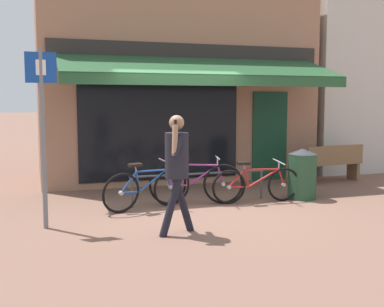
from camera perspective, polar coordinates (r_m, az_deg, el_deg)
name	(u,v)px	position (r m, az deg, el deg)	size (l,w,h in m)	color
ground_plane	(198,210)	(8.41, 0.75, -6.71)	(160.00, 160.00, 0.00)	brown
shop_front	(173,84)	(12.26, -2.26, 8.27)	(6.54, 4.56, 4.66)	#9E7056
neighbour_building	(376,84)	(15.87, 21.01, 7.69)	(6.29, 4.00, 4.81)	beige
bike_rack_rail	(200,179)	(8.90, 0.90, -2.99)	(2.63, 0.04, 0.57)	#47494F
bicycle_blue	(146,188)	(8.40, -5.43, -4.14)	(1.66, 0.66, 0.86)	black
bicycle_purple	(196,183)	(8.79, 0.49, -3.50)	(1.70, 0.58, 0.88)	black
bicycle_red	(256,184)	(9.01, 7.64, -3.63)	(1.73, 0.52, 0.80)	black
pedestrian_adult	(177,161)	(6.76, -1.81, -0.88)	(0.57, 0.56, 1.70)	black
litter_bin	(302,174)	(9.53, 12.93, -2.34)	(0.55, 0.55, 0.98)	#23472D
parking_sign	(43,120)	(7.33, -17.30, 3.80)	(0.44, 0.07, 2.64)	slate
park_bench	(332,162)	(11.65, 16.21, -1.03)	(1.64, 0.62, 0.87)	brown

